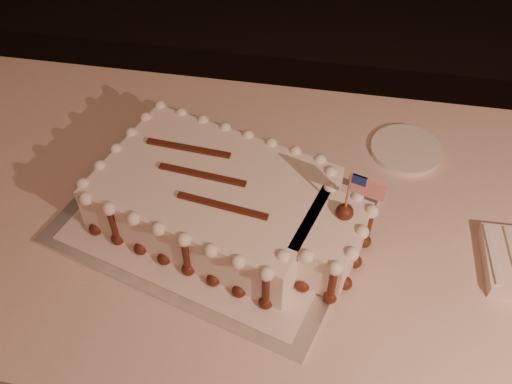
% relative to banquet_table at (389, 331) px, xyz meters
% --- Properties ---
extents(banquet_table, '(2.40, 0.80, 0.75)m').
position_rel_banquet_table_xyz_m(banquet_table, '(0.00, 0.00, 0.00)').
color(banquet_table, beige).
rests_on(banquet_table, ground).
extents(cake_board, '(0.63, 0.54, 0.01)m').
position_rel_banquet_table_xyz_m(cake_board, '(-0.40, -0.03, 0.38)').
color(cake_board, silver).
rests_on(cake_board, banquet_table).
extents(doily, '(0.56, 0.49, 0.00)m').
position_rel_banquet_table_xyz_m(doily, '(-0.40, -0.03, 0.38)').
color(doily, silver).
rests_on(doily, cake_board).
extents(sheet_cake, '(0.53, 0.39, 0.20)m').
position_rel_banquet_table_xyz_m(sheet_cake, '(-0.37, -0.03, 0.43)').
color(sheet_cake, white).
rests_on(sheet_cake, doily).
extents(side_plate, '(0.15, 0.15, 0.01)m').
position_rel_banquet_table_xyz_m(side_plate, '(-0.03, 0.22, 0.38)').
color(side_plate, white).
rests_on(side_plate, banquet_table).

